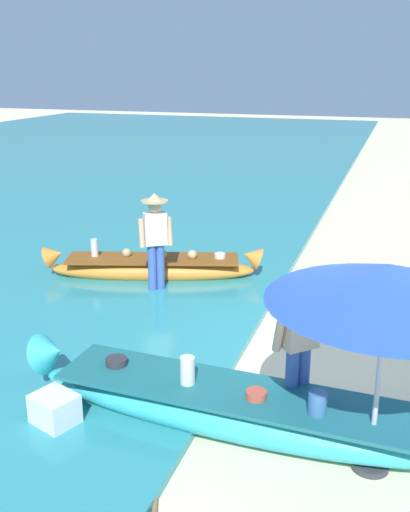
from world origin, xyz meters
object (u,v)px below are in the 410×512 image
Objects in this scene: boat_cyan_foreground at (233,408)px; patio_umbrella_large at (388,285)px; cooler_box at (55,413)px; paddle at (156,488)px; person_vendor_hatted at (155,237)px; person_tourist_customer at (299,341)px; boat_orange_midground at (153,268)px.

patio_umbrella_large reaches higher than boat_cyan_foreground.
cooler_box reaches higher than paddle.
person_vendor_hatted reaches higher than person_tourist_customer.
boat_cyan_foreground is 1.27× the size of boat_orange_midground.
paddle is (-0.41, -1.11, -0.24)m from boat_cyan_foreground.
person_tourist_customer is at bearing 55.42° from paddle.
person_tourist_customer is 2.01m from paddle.
cooler_box is at bearing -79.65° from boat_orange_midground.
person_tourist_customer is 3.88× the size of cooler_box.
cooler_box is (0.50, -3.92, -0.80)m from person_vendor_hatted.
person_tourist_customer is (3.20, -3.59, 0.73)m from boat_orange_midground.
cooler_box is at bearing 158.65° from paddle.
boat_orange_midground is 1.02m from person_vendor_hatted.
patio_umbrella_large reaches higher than person_tourist_customer.
patio_umbrella_large is at bearing 27.70° from cooler_box.
person_tourist_customer is 1.31m from patio_umbrella_large.
boat_orange_midground is 5.96m from patio_umbrella_large.
patio_umbrella_large is at bearing -43.52° from person_vendor_hatted.
boat_orange_midground is 4.59m from cooler_box.
patio_umbrella_large is at bearing 27.67° from paddle.
paddle is at bearing -152.33° from patio_umbrella_large.
boat_cyan_foreground is at bearing 38.21° from cooler_box.
cooler_box is (-3.19, -0.42, -1.67)m from patio_umbrella_large.
person_vendor_hatted is at bearing 136.48° from patio_umbrella_large.
cooler_box is at bearing -158.79° from person_tourist_customer.
paddle is at bearing -67.20° from person_vendor_hatted.
person_tourist_customer reaches higher than paddle.
person_tourist_customer reaches higher than cooler_box.
patio_umbrella_large is (4.01, -4.10, 1.63)m from boat_orange_midground.
paddle is at bearing -124.58° from person_tourist_customer.
boat_orange_midground is 1.80× the size of patio_umbrella_large.
person_vendor_hatted is at bearing 133.80° from person_tourist_customer.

